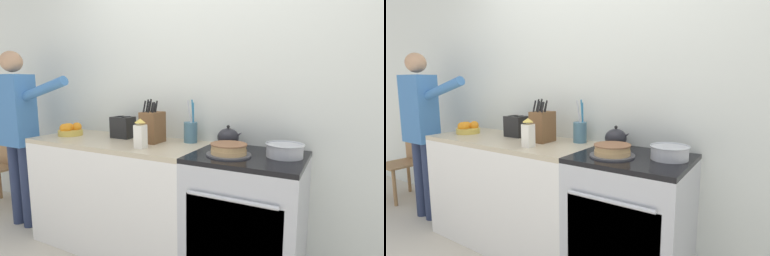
% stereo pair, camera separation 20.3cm
% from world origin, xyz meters
% --- Properties ---
extents(wall_back, '(8.00, 0.04, 2.60)m').
position_xyz_m(wall_back, '(0.00, 0.61, 1.30)').
color(wall_back, silver).
rests_on(wall_back, ground_plane).
extents(counter_cabinet, '(1.45, 0.59, 0.89)m').
position_xyz_m(counter_cabinet, '(-0.71, 0.29, 0.44)').
color(counter_cabinet, white).
rests_on(counter_cabinet, ground_plane).
extents(stove_range, '(0.71, 0.62, 0.89)m').
position_xyz_m(stove_range, '(0.36, 0.29, 0.44)').
color(stove_range, '#B7BABF').
rests_on(stove_range, ground_plane).
extents(layer_cake, '(0.28, 0.28, 0.08)m').
position_xyz_m(layer_cake, '(0.26, 0.23, 0.92)').
color(layer_cake, '#4C4C51').
rests_on(layer_cake, stove_range).
extents(tea_kettle, '(0.19, 0.16, 0.16)m').
position_xyz_m(tea_kettle, '(0.16, 0.48, 0.95)').
color(tea_kettle, '#232328').
rests_on(tea_kettle, stove_range).
extents(mixing_bowl, '(0.23, 0.23, 0.08)m').
position_xyz_m(mixing_bowl, '(0.58, 0.34, 0.93)').
color(mixing_bowl, '#B7BABF').
rests_on(mixing_bowl, stove_range).
extents(knife_block, '(0.14, 0.17, 0.33)m').
position_xyz_m(knife_block, '(-0.41, 0.35, 1.01)').
color(knife_block, brown).
rests_on(knife_block, counter_cabinet).
extents(utensil_crock, '(0.10, 0.10, 0.33)m').
position_xyz_m(utensil_crock, '(-0.15, 0.49, 0.97)').
color(utensil_crock, '#477084').
rests_on(utensil_crock, counter_cabinet).
extents(fruit_bowl, '(0.21, 0.21, 0.11)m').
position_xyz_m(fruit_bowl, '(-1.23, 0.28, 0.94)').
color(fruit_bowl, gold).
rests_on(fruit_bowl, counter_cabinet).
extents(toaster, '(0.19, 0.13, 0.18)m').
position_xyz_m(toaster, '(-0.75, 0.41, 0.98)').
color(toaster, black).
rests_on(toaster, counter_cabinet).
extents(milk_carton, '(0.07, 0.07, 0.21)m').
position_xyz_m(milk_carton, '(-0.36, 0.14, 0.99)').
color(milk_carton, white).
rests_on(milk_carton, counter_cabinet).
extents(person_baker, '(0.92, 0.20, 1.62)m').
position_xyz_m(person_baker, '(-1.77, 0.15, 0.97)').
color(person_baker, '#283351').
rests_on(person_baker, ground_plane).
extents(dining_chair, '(0.40, 0.40, 0.83)m').
position_xyz_m(dining_chair, '(-2.49, 0.36, 0.47)').
color(dining_chair, '#997047').
rests_on(dining_chair, ground_plane).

